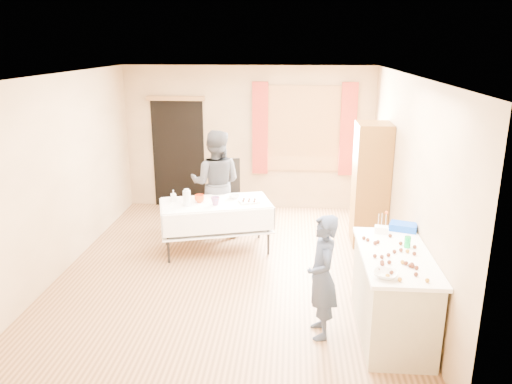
# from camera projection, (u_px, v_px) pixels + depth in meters

# --- Properties ---
(floor) EXTENTS (4.50, 5.50, 0.02)m
(floor) POSITION_uv_depth(u_px,v_px,m) (231.00, 270.00, 6.82)
(floor) COLOR #9E7047
(floor) RESTS_ON ground
(ceiling) EXTENTS (4.50, 5.50, 0.02)m
(ceiling) POSITION_uv_depth(u_px,v_px,m) (228.00, 74.00, 6.07)
(ceiling) COLOR white
(ceiling) RESTS_ON floor
(wall_back) EXTENTS (4.50, 0.02, 2.60)m
(wall_back) POSITION_uv_depth(u_px,v_px,m) (248.00, 139.00, 9.08)
(wall_back) COLOR tan
(wall_back) RESTS_ON floor
(wall_front) EXTENTS (4.50, 0.02, 2.60)m
(wall_front) POSITION_uv_depth(u_px,v_px,m) (183.00, 272.00, 3.81)
(wall_front) COLOR tan
(wall_front) RESTS_ON floor
(wall_left) EXTENTS (0.02, 5.50, 2.60)m
(wall_left) POSITION_uv_depth(u_px,v_px,m) (60.00, 175.00, 6.61)
(wall_left) COLOR tan
(wall_left) RESTS_ON floor
(wall_right) EXTENTS (0.02, 5.50, 2.60)m
(wall_right) POSITION_uv_depth(u_px,v_px,m) (407.00, 181.00, 6.28)
(wall_right) COLOR tan
(wall_right) RESTS_ON floor
(window_frame) EXTENTS (1.32, 0.06, 1.52)m
(window_frame) POSITION_uv_depth(u_px,v_px,m) (304.00, 129.00, 8.91)
(window_frame) COLOR olive
(window_frame) RESTS_ON wall_back
(window_pane) EXTENTS (1.20, 0.02, 1.40)m
(window_pane) POSITION_uv_depth(u_px,v_px,m) (304.00, 129.00, 8.90)
(window_pane) COLOR white
(window_pane) RESTS_ON wall_back
(curtain_left) EXTENTS (0.28, 0.06, 1.65)m
(curtain_left) POSITION_uv_depth(u_px,v_px,m) (260.00, 129.00, 8.92)
(curtain_left) COLOR #9E2E22
(curtain_left) RESTS_ON wall_back
(curtain_right) EXTENTS (0.28, 0.06, 1.65)m
(curtain_right) POSITION_uv_depth(u_px,v_px,m) (348.00, 130.00, 8.81)
(curtain_right) COLOR #9E2E22
(curtain_right) RESTS_ON wall_back
(doorway) EXTENTS (0.95, 0.04, 2.00)m
(doorway) POSITION_uv_depth(u_px,v_px,m) (179.00, 154.00, 9.23)
(doorway) COLOR black
(doorway) RESTS_ON floor
(door_lintel) EXTENTS (1.05, 0.06, 0.08)m
(door_lintel) POSITION_uv_depth(u_px,v_px,m) (176.00, 98.00, 8.91)
(door_lintel) COLOR olive
(door_lintel) RESTS_ON wall_back
(cabinet) EXTENTS (0.50, 0.60, 1.86)m
(cabinet) POSITION_uv_depth(u_px,v_px,m) (371.00, 185.00, 7.49)
(cabinet) COLOR brown
(cabinet) RESTS_ON floor
(counter) EXTENTS (0.71, 1.49, 0.91)m
(counter) POSITION_uv_depth(u_px,v_px,m) (392.00, 294.00, 5.23)
(counter) COLOR #BDB89A
(counter) RESTS_ON floor
(party_table) EXTENTS (1.76, 1.23, 0.75)m
(party_table) POSITION_uv_depth(u_px,v_px,m) (216.00, 222.00, 7.35)
(party_table) COLOR black
(party_table) RESTS_ON floor
(chair) EXTENTS (0.54, 0.54, 1.12)m
(chair) POSITION_uv_depth(u_px,v_px,m) (228.00, 206.00, 8.40)
(chair) COLOR black
(chair) RESTS_ON floor
(girl) EXTENTS (0.57, 0.45, 1.33)m
(girl) POSITION_uv_depth(u_px,v_px,m) (322.00, 277.00, 5.13)
(girl) COLOR #242F4B
(girl) RESTS_ON floor
(woman) EXTENTS (0.88, 0.71, 1.69)m
(woman) POSITION_uv_depth(u_px,v_px,m) (216.00, 183.00, 7.87)
(woman) COLOR black
(woman) RESTS_ON floor
(soda_can) EXTENTS (0.09, 0.09, 0.12)m
(soda_can) POSITION_uv_depth(u_px,v_px,m) (408.00, 242.00, 5.23)
(soda_can) COLOR #039D38
(soda_can) RESTS_ON counter
(mixing_bowl) EXTENTS (0.36, 0.36, 0.05)m
(mixing_bowl) POSITION_uv_depth(u_px,v_px,m) (386.00, 274.00, 4.58)
(mixing_bowl) COLOR white
(mixing_bowl) RESTS_ON counter
(foam_block) EXTENTS (0.17, 0.13, 0.08)m
(foam_block) POSITION_uv_depth(u_px,v_px,m) (381.00, 230.00, 5.64)
(foam_block) COLOR white
(foam_block) RESTS_ON counter
(blue_basket) EXTENTS (0.35, 0.28, 0.08)m
(blue_basket) POSITION_uv_depth(u_px,v_px,m) (403.00, 227.00, 5.72)
(blue_basket) COLOR #093CBA
(blue_basket) RESTS_ON counter
(pitcher) EXTENTS (0.15, 0.15, 0.22)m
(pitcher) POSITION_uv_depth(u_px,v_px,m) (187.00, 198.00, 7.08)
(pitcher) COLOR silver
(pitcher) RESTS_ON party_table
(cup_red) EXTENTS (0.28, 0.28, 0.11)m
(cup_red) POSITION_uv_depth(u_px,v_px,m) (200.00, 198.00, 7.24)
(cup_red) COLOR #DB3D0C
(cup_red) RESTS_ON party_table
(cup_rainbow) EXTENTS (0.13, 0.13, 0.12)m
(cup_rainbow) POSITION_uv_depth(u_px,v_px,m) (215.00, 201.00, 7.12)
(cup_rainbow) COLOR red
(cup_rainbow) RESTS_ON party_table
(small_bowl) EXTENTS (0.29, 0.29, 0.05)m
(small_bowl) POSITION_uv_depth(u_px,v_px,m) (234.00, 197.00, 7.43)
(small_bowl) COLOR white
(small_bowl) RESTS_ON party_table
(pastry_tray) EXTENTS (0.33, 0.29, 0.02)m
(pastry_tray) POSITION_uv_depth(u_px,v_px,m) (249.00, 202.00, 7.25)
(pastry_tray) COLOR white
(pastry_tray) RESTS_ON party_table
(bottle) EXTENTS (0.12, 0.12, 0.17)m
(bottle) POSITION_uv_depth(u_px,v_px,m) (173.00, 196.00, 7.27)
(bottle) COLOR white
(bottle) RESTS_ON party_table
(cake_balls) EXTENTS (0.54, 1.12, 0.04)m
(cake_balls) POSITION_uv_depth(u_px,v_px,m) (394.00, 257.00, 4.96)
(cake_balls) COLOR #3F2314
(cake_balls) RESTS_ON counter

